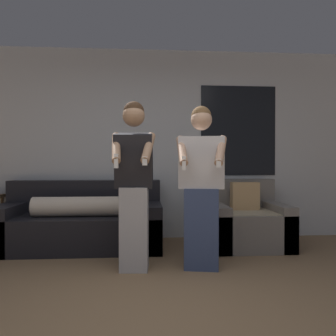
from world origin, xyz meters
TOP-DOWN VIEW (x-y plane):
  - ground_plane at (0.00, 0.00)m, footprint 14.00×14.00m
  - wall_back at (0.02, 2.71)m, footprint 6.73×0.07m
  - couch at (-0.88, 2.22)m, footprint 2.03×0.92m
  - armchair at (1.24, 2.18)m, footprint 0.97×0.92m
  - person_left at (-0.18, 1.25)m, footprint 0.44×0.51m
  - person_right at (0.50, 1.28)m, footprint 0.51×0.51m

SIDE VIEW (x-z plane):
  - ground_plane at x=0.00m, z-range 0.00..0.00m
  - armchair at x=1.24m, z-range -0.13..0.73m
  - couch at x=-0.88m, z-range -0.12..0.72m
  - person_right at x=0.50m, z-range 0.00..1.66m
  - person_left at x=-0.18m, z-range 0.03..1.71m
  - wall_back at x=0.02m, z-range 0.00..2.70m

